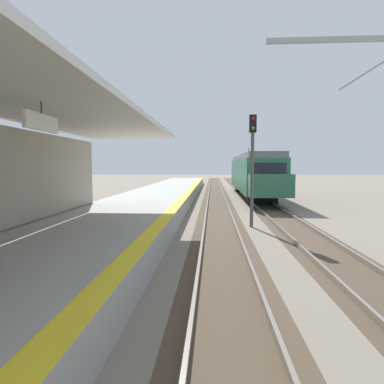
{
  "coord_description": "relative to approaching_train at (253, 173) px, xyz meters",
  "views": [
    {
      "loc": [
        1.55,
        1.95,
        2.87
      ],
      "look_at": [
        0.95,
        11.66,
        2.1
      ],
      "focal_mm": 31.04,
      "sensor_mm": 36.0,
      "label": 1
    }
  ],
  "objects": [
    {
      "name": "station_platform",
      "position": [
        -7.8,
        -17.09,
        -1.73
      ],
      "size": [
        5.0,
        80.0,
        0.91
      ],
      "color": "#999993",
      "rests_on": "ground"
    },
    {
      "name": "track_pair_nearest_platform",
      "position": [
        -3.4,
        -13.09,
        -2.13
      ],
      "size": [
        2.34,
        120.0,
        0.16
      ],
      "color": "#4C3D2D",
      "rests_on": "ground"
    },
    {
      "name": "track_pair_middle",
      "position": [
        -0.0,
        -13.09,
        -2.13
      ],
      "size": [
        2.34,
        120.0,
        0.16
      ],
      "color": "#4C3D2D",
      "rests_on": "ground"
    },
    {
      "name": "rail_signal_post",
      "position": [
        -1.92,
        -15.59,
        1.02
      ],
      "size": [
        0.32,
        0.34,
        5.2
      ],
      "color": "#4C4C4C",
      "rests_on": "ground"
    },
    {
      "name": "approaching_train",
      "position": [
        0.0,
        0.0,
        0.0
      ],
      "size": [
        2.93,
        19.6,
        4.76
      ],
      "color": "#286647",
      "rests_on": "ground"
    }
  ]
}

